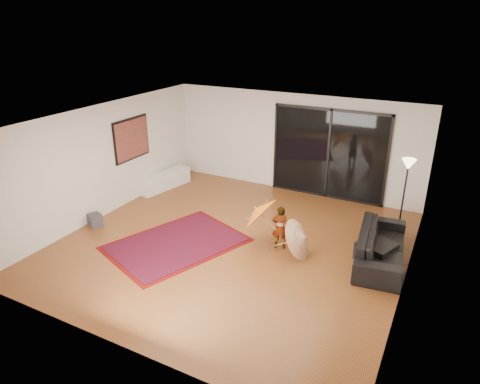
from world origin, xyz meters
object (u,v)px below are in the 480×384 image
Objects in this scene: media_console at (165,180)px; sofa at (381,246)px; child at (280,227)px; ottoman at (376,251)px.

sofa reaches higher than media_console.
media_console is at bearing -38.37° from child.
sofa is at bearing 0.97° from media_console.
sofa is at bearing 175.99° from child.
media_console is 0.73× the size of sofa.
child reaches higher than sofa.
media_console is 1.72× the size of child.
media_console is at bearing 169.16° from ottoman.
media_console is at bearing 72.92° from sofa.
sofa is 2.05m from child.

